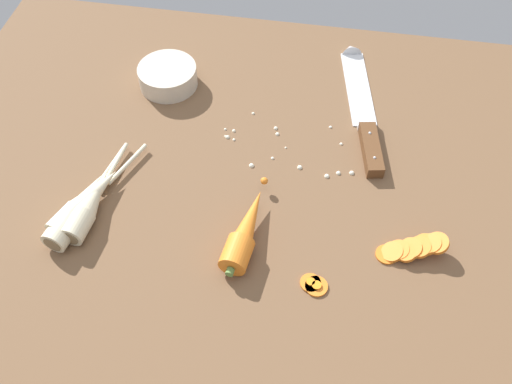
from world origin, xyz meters
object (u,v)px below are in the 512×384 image
(prep_bowl, at_px, (168,76))
(whole_carrot, at_px, (245,231))
(carrot_slice_stray_near, at_px, (316,286))
(chefs_knife, at_px, (361,101))
(parsnip_mid_right, at_px, (78,208))
(parsnip_mid_left, at_px, (89,204))
(carrot_slice_stray_mid, at_px, (311,282))
(carrot_slice_stack, at_px, (412,248))
(parsnip_front, at_px, (87,201))

(prep_bowl, bearing_deg, whole_carrot, -57.24)
(carrot_slice_stray_near, height_order, prep_bowl, prep_bowl)
(chefs_knife, bearing_deg, parsnip_mid_right, -142.26)
(whole_carrot, xyz_separation_m, parsnip_mid_right, (-0.26, -0.00, -0.00))
(whole_carrot, bearing_deg, prep_bowl, 122.76)
(chefs_knife, height_order, parsnip_mid_left, parsnip_mid_left)
(parsnip_mid_right, xyz_separation_m, prep_bowl, (0.06, 0.32, 0.00))
(chefs_knife, relative_size, whole_carrot, 1.89)
(chefs_knife, distance_m, carrot_slice_stray_mid, 0.39)
(parsnip_mid_left, bearing_deg, prep_bowl, 81.83)
(whole_carrot, distance_m, carrot_slice_stack, 0.25)
(chefs_knife, height_order, parsnip_mid_right, parsnip_mid_right)
(parsnip_mid_left, bearing_deg, carrot_slice_stray_mid, -11.11)
(whole_carrot, xyz_separation_m, carrot_slice_stray_near, (0.12, -0.06, -0.02))
(chefs_knife, bearing_deg, prep_bowl, -178.91)
(parsnip_mid_left, bearing_deg, parsnip_mid_right, -142.92)
(whole_carrot, bearing_deg, chefs_knife, 64.10)
(parsnip_mid_left, distance_m, carrot_slice_stack, 0.50)
(parsnip_mid_left, xyz_separation_m, parsnip_mid_right, (-0.01, -0.01, -0.00))
(whole_carrot, relative_size, carrot_slice_stack, 1.75)
(carrot_slice_stray_near, bearing_deg, prep_bowl, 129.94)
(prep_bowl, bearing_deg, parsnip_front, -99.30)
(whole_carrot, bearing_deg, parsnip_mid_right, -179.85)
(chefs_knife, xyz_separation_m, whole_carrot, (-0.16, -0.33, 0.01))
(parsnip_mid_right, xyz_separation_m, carrot_slice_stack, (0.52, 0.02, -0.01))
(carrot_slice_stray_near, relative_size, prep_bowl, 0.30)
(parsnip_mid_right, height_order, carrot_slice_stack, parsnip_mid_right)
(parsnip_front, xyz_separation_m, carrot_slice_stack, (0.51, 0.00, -0.01))
(chefs_knife, bearing_deg, parsnip_mid_left, -142.24)
(carrot_slice_stack, bearing_deg, prep_bowl, 146.35)
(parsnip_mid_right, relative_size, carrot_slice_stray_near, 6.60)
(parsnip_mid_right, relative_size, carrot_slice_stack, 2.10)
(carrot_slice_stray_mid, bearing_deg, prep_bowl, 129.45)
(whole_carrot, distance_m, carrot_slice_stray_near, 0.13)
(parsnip_mid_right, height_order, carrot_slice_stray_mid, parsnip_mid_right)
(carrot_slice_stray_mid, height_order, prep_bowl, prep_bowl)
(carrot_slice_stack, relative_size, carrot_slice_stray_near, 3.15)
(parsnip_front, bearing_deg, whole_carrot, -3.27)
(parsnip_mid_right, distance_m, carrot_slice_stack, 0.52)
(whole_carrot, height_order, carrot_slice_stray_near, whole_carrot)
(parsnip_mid_left, distance_m, parsnip_mid_right, 0.02)
(carrot_slice_stray_near, xyz_separation_m, carrot_slice_stray_mid, (-0.01, 0.00, 0.00))
(parsnip_mid_left, bearing_deg, carrot_slice_stack, 0.72)
(whole_carrot, relative_size, prep_bowl, 1.67)
(carrot_slice_stack, bearing_deg, parsnip_mid_left, -179.28)
(carrot_slice_stray_near, distance_m, prep_bowl, 0.50)
(prep_bowl, bearing_deg, carrot_slice_stray_near, -50.06)
(carrot_slice_stray_near, bearing_deg, carrot_slice_stack, 30.95)
(chefs_knife, bearing_deg, carrot_slice_stray_mid, -97.64)
(parsnip_front, height_order, prep_bowl, same)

